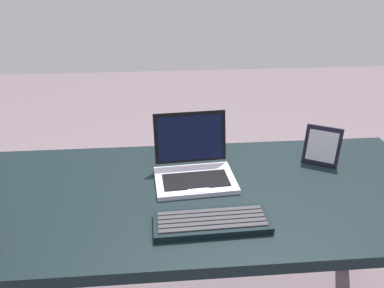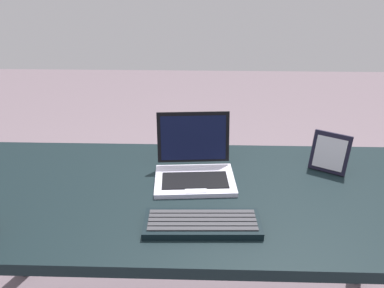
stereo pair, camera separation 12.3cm
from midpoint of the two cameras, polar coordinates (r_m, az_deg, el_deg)
desk at (r=1.30m, az=-3.51°, el=-10.69°), size 1.76×0.70×0.70m
laptop_front at (r=1.30m, az=-2.46°, el=-3.66°), size 0.29×0.26×0.21m
external_keyboard at (r=1.10m, az=-0.18°, el=-12.24°), size 0.35×0.13×0.03m
photo_frame at (r=1.44m, az=17.44°, el=-0.35°), size 0.13×0.10×0.15m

